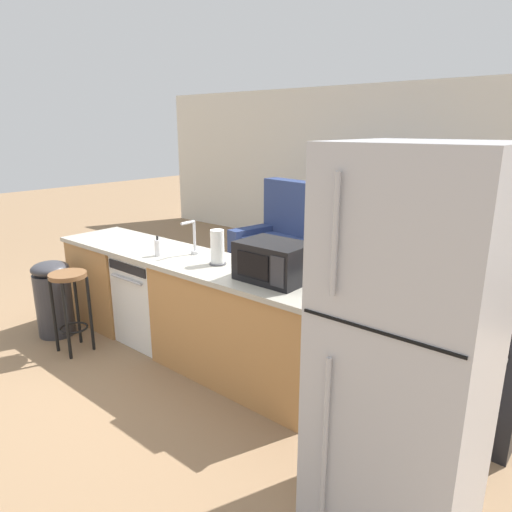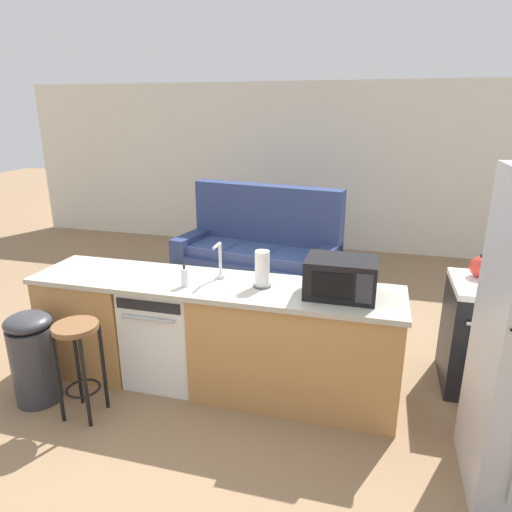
# 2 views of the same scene
# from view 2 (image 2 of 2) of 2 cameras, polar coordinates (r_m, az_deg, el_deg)

# --- Properties ---
(ground_plane) EXTENTS (24.00, 24.00, 0.00)m
(ground_plane) POSITION_cam_2_polar(r_m,az_deg,el_deg) (4.03, -7.27, -15.12)
(ground_plane) COLOR #896B4C
(wall_back) EXTENTS (10.00, 0.06, 2.60)m
(wall_back) POSITION_cam_2_polar(r_m,az_deg,el_deg) (7.43, 7.04, 10.89)
(wall_back) COLOR silver
(wall_back) RESTS_ON ground_plane
(kitchen_counter) EXTENTS (2.94, 0.66, 0.90)m
(kitchen_counter) POSITION_cam_2_polar(r_m,az_deg,el_deg) (3.74, -4.06, -10.33)
(kitchen_counter) COLOR #B77F47
(kitchen_counter) RESTS_ON ground_plane
(dishwasher) EXTENTS (0.58, 0.61, 0.84)m
(dishwasher) POSITION_cam_2_polar(r_m,az_deg,el_deg) (3.91, -10.95, -9.27)
(dishwasher) COLOR white
(dishwasher) RESTS_ON ground_plane
(stove_range) EXTENTS (0.76, 0.68, 0.90)m
(stove_range) POSITION_cam_2_polar(r_m,az_deg,el_deg) (4.16, 27.82, -8.94)
(stove_range) COLOR black
(stove_range) RESTS_ON ground_plane
(microwave) EXTENTS (0.50, 0.37, 0.28)m
(microwave) POSITION_cam_2_polar(r_m,az_deg,el_deg) (3.31, 10.57, -2.64)
(microwave) COLOR black
(microwave) RESTS_ON kitchen_counter
(sink_faucet) EXTENTS (0.07, 0.18, 0.30)m
(sink_faucet) POSITION_cam_2_polar(r_m,az_deg,el_deg) (3.59, -4.57, -0.89)
(sink_faucet) COLOR silver
(sink_faucet) RESTS_ON kitchen_counter
(paper_towel_roll) EXTENTS (0.14, 0.14, 0.28)m
(paper_towel_roll) POSITION_cam_2_polar(r_m,az_deg,el_deg) (3.42, 0.78, -1.68)
(paper_towel_roll) COLOR #4C4C51
(paper_towel_roll) RESTS_ON kitchen_counter
(soap_bottle) EXTENTS (0.06, 0.06, 0.18)m
(soap_bottle) POSITION_cam_2_polar(r_m,az_deg,el_deg) (3.49, -8.92, -2.66)
(soap_bottle) COLOR silver
(soap_bottle) RESTS_ON kitchen_counter
(kettle) EXTENTS (0.21, 0.17, 0.19)m
(kettle) POSITION_cam_2_polar(r_m,az_deg,el_deg) (4.05, 26.26, -1.22)
(kettle) COLOR red
(kettle) RESTS_ON stove_range
(bar_stool) EXTENTS (0.32, 0.32, 0.74)m
(bar_stool) POSITION_cam_2_polar(r_m,az_deg,el_deg) (3.57, -21.33, -10.95)
(bar_stool) COLOR brown
(bar_stool) RESTS_ON ground_plane
(trash_bin) EXTENTS (0.35, 0.35, 0.74)m
(trash_bin) POSITION_cam_2_polar(r_m,az_deg,el_deg) (3.96, -26.03, -11.22)
(trash_bin) COLOR #333338
(trash_bin) RESTS_ON ground_plane
(couch) EXTENTS (2.13, 1.24, 1.27)m
(couch) POSITION_cam_2_polar(r_m,az_deg,el_deg) (5.86, 0.44, 0.08)
(couch) COLOR navy
(couch) RESTS_ON ground_plane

